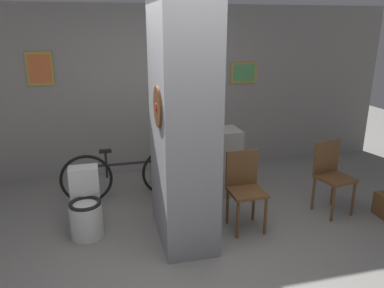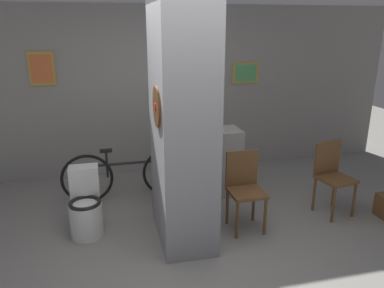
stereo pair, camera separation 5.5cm
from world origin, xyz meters
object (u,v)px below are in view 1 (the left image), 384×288
toilet (86,208)px  chair_near_pillar (245,186)px  chair_by_doorway (331,173)px  bicycle (128,175)px  bottle_tall (193,124)px

toilet → chair_near_pillar: bearing=-9.0°
chair_by_doorway → bicycle: (-2.48, 0.96, -0.16)m
bicycle → bottle_tall: bottle_tall is taller
bicycle → bottle_tall: 1.13m
bicycle → chair_near_pillar: bearing=-40.1°
toilet → bicycle: bearing=55.5°
toilet → bicycle: toilet is taller
chair_by_doorway → bottle_tall: bearing=142.3°
toilet → chair_by_doorway: 3.02m
bicycle → chair_by_doorway: bearing=-21.2°
chair_near_pillar → toilet: bearing=170.6°
bottle_tall → toilet: bearing=-156.2°
chair_by_doorway → bicycle: size_ratio=0.52×
chair_by_doorway → toilet: bearing=165.5°
toilet → bicycle: (0.54, 0.78, 0.04)m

